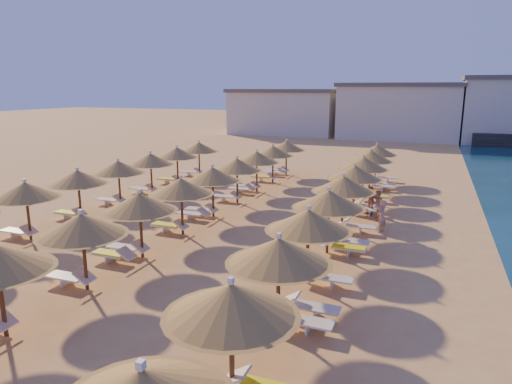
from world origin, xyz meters
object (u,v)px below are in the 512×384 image
at_px(parasol_row_east, 337,192).
at_px(beachgoer_c, 370,200).
at_px(beachgoer_b, 377,205).
at_px(parasol_row_west, 198,181).
at_px(beachgoer_a, 382,216).

bearing_deg(parasol_row_east, beachgoer_c, 80.20).
bearing_deg(beachgoer_b, parasol_row_east, -19.41).
distance_m(parasol_row_east, beachgoer_c, 5.32).
bearing_deg(parasol_row_west, parasol_row_east, 0.00).
distance_m(parasol_row_east, beachgoer_a, 3.10).
height_order(parasol_row_west, beachgoer_c, parasol_row_west).
bearing_deg(beachgoer_b, beachgoer_c, -157.67).
xyz_separation_m(parasol_row_east, beachgoer_b, (1.32, 3.99, -1.45)).
relative_size(parasol_row_west, beachgoer_c, 20.51).
relative_size(parasol_row_west, beachgoer_a, 20.39).
height_order(parasol_row_east, beachgoer_b, parasol_row_east).
bearing_deg(parasol_row_west, beachgoer_c, 33.15).
relative_size(parasol_row_east, parasol_row_west, 1.00).
bearing_deg(parasol_row_east, beachgoer_b, 71.63).
height_order(parasol_row_east, parasol_row_west, same).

